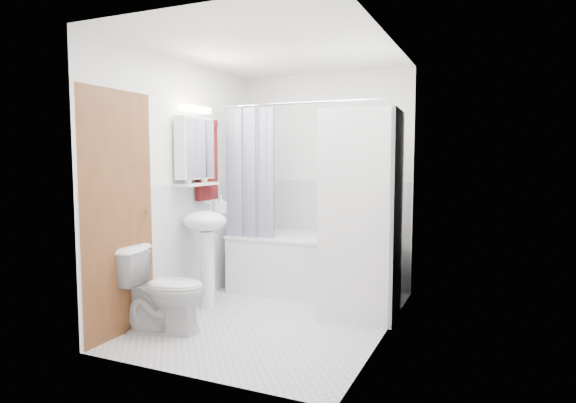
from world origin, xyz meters
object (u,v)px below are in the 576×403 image
at_px(bathtub, 307,261).
at_px(sink, 206,236).
at_px(washer_dryer, 362,214).
at_px(toilet, 164,290).

relative_size(bathtub, sink, 1.56).
distance_m(bathtub, washer_dryer, 1.05).
relative_size(sink, washer_dryer, 0.55).
distance_m(washer_dryer, toilet, 1.87).
bearing_deg(sink, washer_dryer, 16.00).
xyz_separation_m(bathtub, sink, (-0.71, -0.89, 0.36)).
bearing_deg(sink, bathtub, 51.48).
distance_m(bathtub, sink, 1.20).
height_order(bathtub, toilet, toilet).
bearing_deg(bathtub, sink, -128.52).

